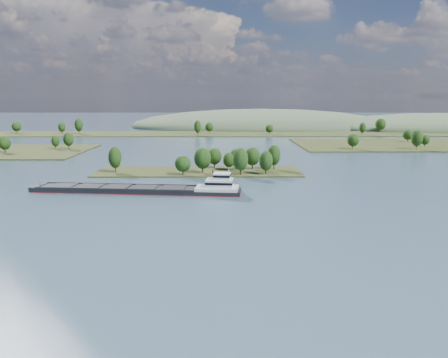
{
  "coord_description": "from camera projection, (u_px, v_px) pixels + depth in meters",
  "views": [
    {
      "loc": [
        11.3,
        -31.67,
        36.67
      ],
      "look_at": [
        12.36,
        130.0,
        6.0
      ],
      "focal_mm": 35.0,
      "sensor_mm": 36.0,
      "label": 1
    }
  ],
  "objects": [
    {
      "name": "tree_island",
      "position": [
        211.0,
        164.0,
        212.83
      ],
      "size": [
        100.0,
        30.17,
        13.98
      ],
      "color": "#2C3417",
      "rests_on": "ground"
    },
    {
      "name": "hill_east",
      "position": [
        437.0,
        129.0,
        501.31
      ],
      "size": [
        260.0,
        140.0,
        36.0
      ],
      "primitive_type": "ellipsoid",
      "color": "#45573C",
      "rests_on": "ground"
    },
    {
      "name": "ground",
      "position": [
        190.0,
        201.0,
        155.77
      ],
      "size": [
        1800.0,
        1800.0,
        0.0
      ],
      "primitive_type": "plane",
      "color": "#374C5F",
      "rests_on": "ground"
    },
    {
      "name": "cargo_barge",
      "position": [
        150.0,
        189.0,
        169.05
      ],
      "size": [
        82.96,
        18.58,
        11.14
      ],
      "color": "black",
      "rests_on": "ground"
    },
    {
      "name": "back_shoreline",
      "position": [
        219.0,
        133.0,
        430.6
      ],
      "size": [
        900.0,
        60.0,
        16.13
      ],
      "color": "#2C3417",
      "rests_on": "ground"
    },
    {
      "name": "hill_west",
      "position": [
        261.0,
        127.0,
        529.49
      ],
      "size": [
        320.0,
        160.0,
        44.0
      ],
      "primitive_type": "ellipsoid",
      "color": "#45573C",
      "rests_on": "ground"
    }
  ]
}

